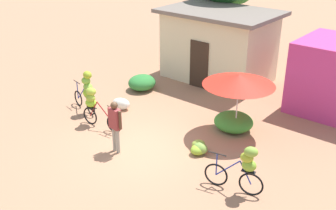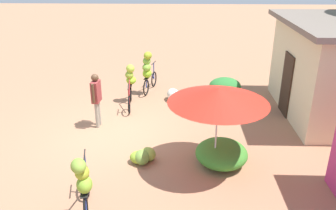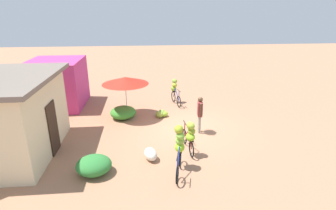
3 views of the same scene
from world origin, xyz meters
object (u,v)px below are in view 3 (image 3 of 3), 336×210
building_low (11,116)px  banana_pile_on_ground (162,114)px  shop_pink (57,83)px  person_vendor (200,111)px  bicycle_near_pile (190,135)px  produce_sack (151,154)px  market_umbrella (125,81)px  bicycle_center_loaded (175,90)px  bicycle_leftmost (179,145)px

building_low → banana_pile_on_ground: 6.74m
shop_pink → person_vendor: shop_pink is taller
bicycle_near_pile → produce_sack: bicycle_near_pile is taller
market_umbrella → bicycle_center_loaded: (1.81, -2.71, -1.11)m
person_vendor → bicycle_center_loaded: bearing=9.0°
market_umbrella → person_vendor: 4.10m
shop_pink → bicycle_center_loaded: shop_pink is taller
building_low → person_vendor: (1.16, -7.36, -0.51)m
bicycle_center_loaded → produce_sack: bearing=165.1°
building_low → shop_pink: (5.40, -0.09, -0.23)m
banana_pile_on_ground → person_vendor: person_vendor is taller
bicycle_center_loaded → banana_pile_on_ground: bicycle_center_loaded is taller
bicycle_center_loaded → produce_sack: 6.36m
bicycle_center_loaded → produce_sack: size_ratio=2.27×
banana_pile_on_ground → produce_sack: (-4.10, 0.70, 0.05)m
shop_pink → banana_pile_on_ground: size_ratio=4.22×
market_umbrella → banana_pile_on_ground: 2.51m
bicycle_near_pile → produce_sack: bearing=100.5°
market_umbrella → banana_pile_on_ground: size_ratio=3.06×
banana_pile_on_ground → building_low: bearing=118.6°
market_umbrella → bicycle_center_loaded: 3.44m
building_low → bicycle_center_loaded: building_low is taller
banana_pile_on_ground → produce_sack: bearing=170.3°
produce_sack → market_umbrella: bearing=14.1°
shop_pink → person_vendor: bearing=-120.2°
shop_pink → market_umbrella: bearing=-117.4°
shop_pink → produce_sack: shop_pink is taller
shop_pink → banana_pile_on_ground: bearing=-111.5°
building_low → banana_pile_on_ground: (3.16, -5.79, -1.38)m
shop_pink → bicycle_center_loaded: bearing=-91.9°
bicycle_leftmost → banana_pile_on_ground: bearing=3.2°
banana_pile_on_ground → bicycle_leftmost: bearing=-176.8°
market_umbrella → bicycle_center_loaded: bearing=-56.2°
building_low → bicycle_near_pile: size_ratio=2.83×
market_umbrella → person_vendor: market_umbrella is taller
bicycle_leftmost → banana_pile_on_ground: size_ratio=2.15×
bicycle_leftmost → banana_pile_on_ground: (4.82, 0.27, -0.77)m
bicycle_leftmost → bicycle_near_pile: bicycle_leftmost is taller
building_low → shop_pink: building_low is taller
shop_pink → produce_sack: 8.16m
market_umbrella → produce_sack: bearing=-165.9°
building_low → market_umbrella: 5.25m
bicycle_near_pile → produce_sack: (-0.28, 1.50, -0.57)m
bicycle_near_pile → bicycle_center_loaded: bicycle_center_loaded is taller
bicycle_near_pile → person_vendor: 2.00m
building_low → shop_pink: 5.41m
bicycle_near_pile → bicycle_center_loaded: bearing=-1.2°
building_low → market_umbrella: building_low is taller
shop_pink → bicycle_near_pile: (-6.07, -6.51, -0.52)m
building_low → person_vendor: building_low is taller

